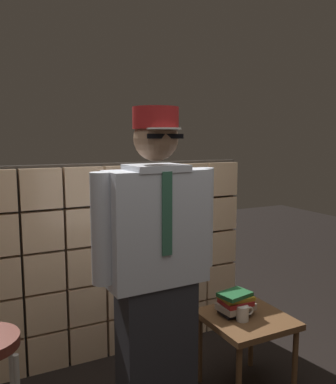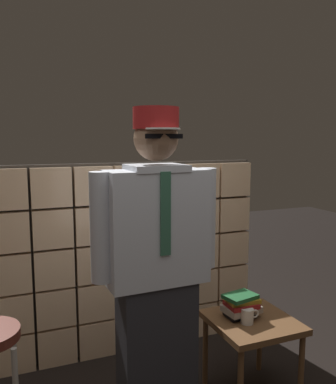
{
  "view_description": "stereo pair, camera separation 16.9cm",
  "coord_description": "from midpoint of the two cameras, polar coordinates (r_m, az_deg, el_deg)",
  "views": [
    {
      "loc": [
        -1.04,
        -1.62,
        1.67
      ],
      "look_at": [
        -0.09,
        0.27,
        1.39
      ],
      "focal_mm": 37.45,
      "sensor_mm": 36.0,
      "label": 1
    },
    {
      "loc": [
        -0.88,
        -1.69,
        1.67
      ],
      "look_at": [
        -0.09,
        0.27,
        1.39
      ],
      "focal_mm": 37.45,
      "sensor_mm": 36.0,
      "label": 2
    }
  ],
  "objects": [
    {
      "name": "glass_block_wall",
      "position": [
        3.17,
        -7.97,
        -9.6
      ],
      "size": [
        2.1,
        0.1,
        1.51
      ],
      "color": "#E0B78C",
      "rests_on": "ground"
    },
    {
      "name": "standing_person",
      "position": [
        2.24,
        -3.87,
        -10.96
      ],
      "size": [
        0.73,
        0.31,
        1.83
      ],
      "rotation": [
        0.0,
        0.0,
        0.03
      ],
      "color": "#28282D",
      "rests_on": "ground"
    },
    {
      "name": "side_table",
      "position": [
        2.79,
        9.32,
        -18.36
      ],
      "size": [
        0.52,
        0.52,
        0.52
      ],
      "color": "brown",
      "rests_on": "ground"
    },
    {
      "name": "book_stack",
      "position": [
        2.74,
        7.77,
        -15.4
      ],
      "size": [
        0.25,
        0.19,
        0.16
      ],
      "color": "black",
      "rests_on": "side_table"
    },
    {
      "name": "coffee_mug",
      "position": [
        2.68,
        8.77,
        -16.71
      ],
      "size": [
        0.13,
        0.08,
        0.09
      ],
      "color": "silver",
      "rests_on": "side_table"
    }
  ]
}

